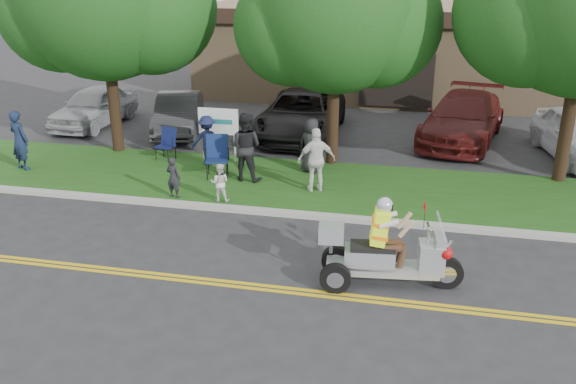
% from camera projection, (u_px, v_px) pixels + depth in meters
% --- Properties ---
extents(ground, '(120.00, 120.00, 0.00)m').
position_uv_depth(ground, '(254.00, 274.00, 12.26)').
color(ground, '#28282B').
rests_on(ground, ground).
extents(centerline_near, '(60.00, 0.10, 0.01)m').
position_uv_depth(centerline_near, '(246.00, 288.00, 11.73)').
color(centerline_near, gold).
rests_on(centerline_near, ground).
extents(centerline_far, '(60.00, 0.10, 0.01)m').
position_uv_depth(centerline_far, '(248.00, 284.00, 11.88)').
color(centerline_far, gold).
rests_on(centerline_far, ground).
extents(curb, '(60.00, 0.25, 0.12)m').
position_uv_depth(curb, '(286.00, 213.00, 15.02)').
color(curb, '#A8A89E').
rests_on(curb, ground).
extents(grass_verge, '(60.00, 4.00, 0.10)m').
position_uv_depth(grass_verge, '(303.00, 184.00, 16.99)').
color(grass_verge, '#214412').
rests_on(grass_verge, ground).
extents(commercial_building, '(18.00, 8.20, 4.00)m').
position_uv_depth(commercial_building, '(402.00, 49.00, 28.46)').
color(commercial_building, '#9E7F5B').
rests_on(commercial_building, ground).
extents(tree_mid, '(5.88, 4.80, 7.05)m').
position_uv_depth(tree_mid, '(338.00, 16.00, 17.16)').
color(tree_mid, '#332114').
rests_on(tree_mid, ground).
extents(business_sign, '(1.25, 0.06, 1.75)m').
position_uv_depth(business_sign, '(218.00, 124.00, 18.41)').
color(business_sign, silver).
rests_on(business_sign, ground).
extents(trike_scooter, '(2.79, 0.98, 1.82)m').
position_uv_depth(trike_scooter, '(384.00, 255.00, 11.63)').
color(trike_scooter, black).
rests_on(trike_scooter, ground).
extents(lawn_chair_a, '(0.61, 0.62, 0.97)m').
position_uv_depth(lawn_chair_a, '(167.00, 141.00, 18.84)').
color(lawn_chair_a, black).
rests_on(lawn_chair_a, grass_verge).
extents(lawn_chair_b, '(0.77, 0.78, 1.19)m').
position_uv_depth(lawn_chair_b, '(217.00, 153.00, 17.29)').
color(lawn_chair_b, black).
rests_on(lawn_chair_b, grass_verge).
extents(spectator_adult_left, '(0.75, 0.61, 1.76)m').
position_uv_depth(spectator_adult_left, '(19.00, 140.00, 17.79)').
color(spectator_adult_left, '#15213C').
rests_on(spectator_adult_left, grass_verge).
extents(spectator_adult_mid, '(1.01, 0.83, 1.92)m').
position_uv_depth(spectator_adult_mid, '(245.00, 147.00, 16.87)').
color(spectator_adult_mid, black).
rests_on(spectator_adult_mid, grass_verge).
extents(spectator_adult_right, '(1.09, 0.76, 1.73)m').
position_uv_depth(spectator_adult_right, '(316.00, 160.00, 16.09)').
color(spectator_adult_right, white).
rests_on(spectator_adult_right, grass_verge).
extents(spectator_chair_a, '(1.11, 0.90, 1.49)m').
position_uv_depth(spectator_chair_a, '(207.00, 140.00, 18.26)').
color(spectator_chair_a, '#192046').
rests_on(spectator_chair_a, grass_verge).
extents(spectator_chair_b, '(0.89, 0.69, 1.60)m').
position_uv_depth(spectator_chair_b, '(311.00, 145.00, 17.57)').
color(spectator_chair_b, black).
rests_on(spectator_chair_b, grass_verge).
extents(child_left, '(0.44, 0.33, 1.09)m').
position_uv_depth(child_left, '(173.00, 177.00, 15.75)').
color(child_left, black).
rests_on(child_left, grass_verge).
extents(child_right, '(0.54, 0.45, 1.00)m').
position_uv_depth(child_right, '(220.00, 183.00, 15.52)').
color(child_right, silver).
rests_on(child_right, grass_verge).
extents(parked_car_far_left, '(1.90, 4.41, 1.48)m').
position_uv_depth(parked_car_far_left, '(94.00, 106.00, 22.97)').
color(parked_car_far_left, '#A5A6AC').
rests_on(parked_car_far_left, ground).
extents(parked_car_left, '(2.56, 4.50, 1.40)m').
position_uv_depth(parked_car_left, '(178.00, 114.00, 22.03)').
color(parked_car_left, '#313234').
rests_on(parked_car_left, ground).
extents(parked_car_mid, '(2.69, 5.71, 1.58)m').
position_uv_depth(parked_car_mid, '(301.00, 114.00, 21.64)').
color(parked_car_mid, black).
rests_on(parked_car_mid, ground).
extents(parked_car_right, '(3.46, 5.97, 1.63)m').
position_uv_depth(parked_car_right, '(463.00, 118.00, 20.95)').
color(parked_car_right, '#4D1312').
rests_on(parked_car_right, ground).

